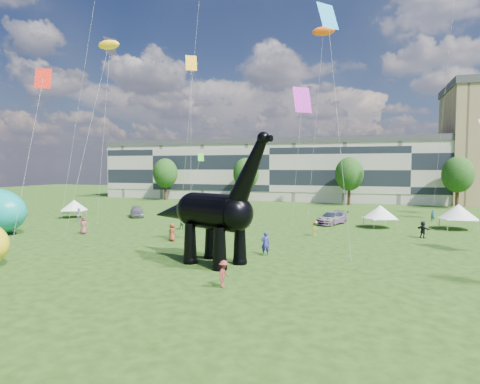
% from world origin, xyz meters
% --- Properties ---
extents(ground, '(220.00, 220.00, 0.00)m').
position_xyz_m(ground, '(0.00, 0.00, 0.00)').
color(ground, '#16330C').
rests_on(ground, ground).
extents(terrace_row, '(78.00, 11.00, 12.00)m').
position_xyz_m(terrace_row, '(-8.00, 62.00, 6.00)').
color(terrace_row, beige).
rests_on(terrace_row, ground).
extents(tree_far_left, '(5.20, 5.20, 9.44)m').
position_xyz_m(tree_far_left, '(-30.00, 53.00, 6.29)').
color(tree_far_left, '#382314').
rests_on(tree_far_left, ground).
extents(tree_mid_left, '(5.20, 5.20, 9.44)m').
position_xyz_m(tree_mid_left, '(-12.00, 53.00, 6.29)').
color(tree_mid_left, '#382314').
rests_on(tree_mid_left, ground).
extents(tree_mid_right, '(5.20, 5.20, 9.44)m').
position_xyz_m(tree_mid_right, '(8.00, 53.00, 6.29)').
color(tree_mid_right, '#382314').
rests_on(tree_mid_right, ground).
extents(tree_far_right, '(5.20, 5.20, 9.44)m').
position_xyz_m(tree_far_right, '(26.00, 53.00, 6.29)').
color(tree_far_right, '#382314').
rests_on(tree_far_right, ground).
extents(dinosaur_sculpture, '(11.64, 6.18, 9.76)m').
position_xyz_m(dinosaur_sculpture, '(0.01, 3.47, 3.68)').
color(dinosaur_sculpture, black).
rests_on(dinosaur_sculpture, ground).
extents(car_silver, '(4.02, 4.77, 1.54)m').
position_xyz_m(car_silver, '(-20.13, 25.85, 0.77)').
color(car_silver, '#A6A7AB').
rests_on(car_silver, ground).
extents(car_grey, '(4.88, 2.89, 1.52)m').
position_xyz_m(car_grey, '(-4.25, 21.61, 0.76)').
color(car_grey, gray).
rests_on(car_grey, ground).
extents(car_white, '(6.28, 4.13, 1.60)m').
position_xyz_m(car_white, '(-8.16, 26.98, 0.80)').
color(car_white, silver).
rests_on(car_white, ground).
extents(car_dark, '(4.13, 5.72, 1.54)m').
position_xyz_m(car_dark, '(7.01, 26.58, 0.77)').
color(car_dark, '#595960').
rests_on(car_dark, ground).
extents(gazebo_near, '(5.02, 5.02, 2.64)m').
position_xyz_m(gazebo_near, '(12.62, 25.35, 1.86)').
color(gazebo_near, white).
rests_on(gazebo_near, ground).
extents(gazebo_far, '(4.54, 4.54, 2.87)m').
position_xyz_m(gazebo_far, '(21.03, 26.63, 2.02)').
color(gazebo_far, white).
rests_on(gazebo_far, ground).
extents(gazebo_left, '(4.71, 4.71, 2.48)m').
position_xyz_m(gazebo_left, '(-27.96, 22.39, 1.74)').
color(gazebo_left, white).
rests_on(gazebo_left, ground).
extents(visitors, '(44.66, 35.70, 1.90)m').
position_xyz_m(visitors, '(-2.27, 15.40, 0.87)').
color(visitors, black).
rests_on(visitors, ground).
extents(kites, '(65.31, 42.14, 30.37)m').
position_xyz_m(kites, '(-5.93, 29.67, 29.29)').
color(kites, red).
rests_on(kites, ground).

